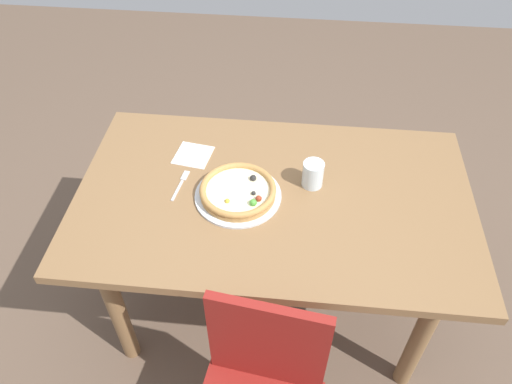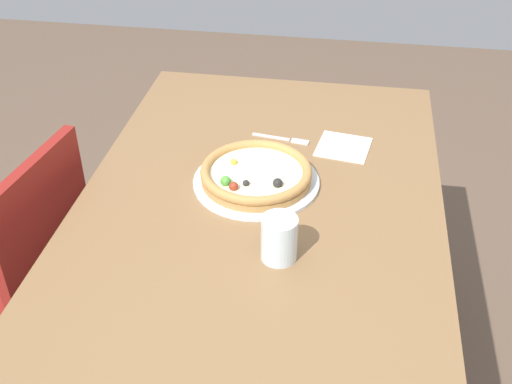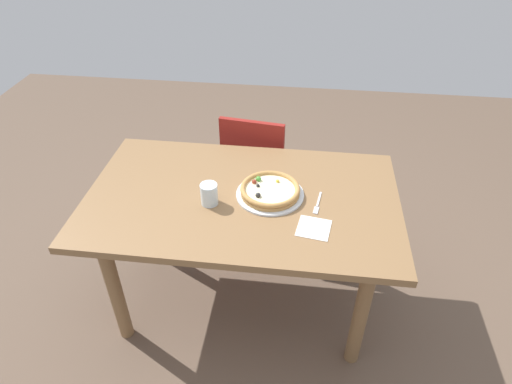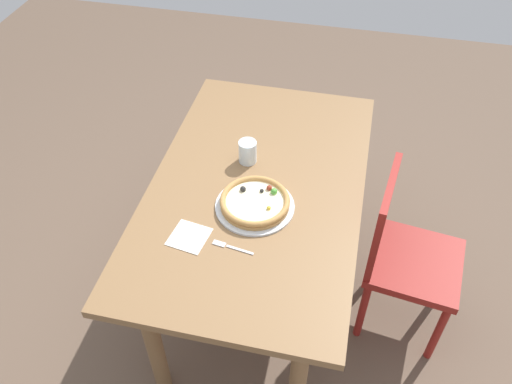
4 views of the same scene
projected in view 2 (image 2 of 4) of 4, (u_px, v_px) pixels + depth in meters
The scene contains 7 objects.
dining_table at pixel (256, 249), 1.58m from camera, with size 1.48×0.89×0.76m.
chair_near at pixel (20, 276), 1.77m from camera, with size 0.45×0.45×0.87m.
plate at pixel (256, 182), 1.63m from camera, with size 0.32×0.32×0.01m, color silver.
pizza at pixel (256, 174), 1.61m from camera, with size 0.28×0.28×0.05m.
fork at pixel (285, 139), 1.80m from camera, with size 0.04×0.17×0.00m.
drinking_glass at pixel (279, 238), 1.37m from camera, with size 0.08×0.08×0.10m, color silver.
napkin at pixel (343, 147), 1.77m from camera, with size 0.14×0.14×0.00m, color white.
Camera 2 is at (1.19, 0.19, 1.69)m, focal length 44.86 mm.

